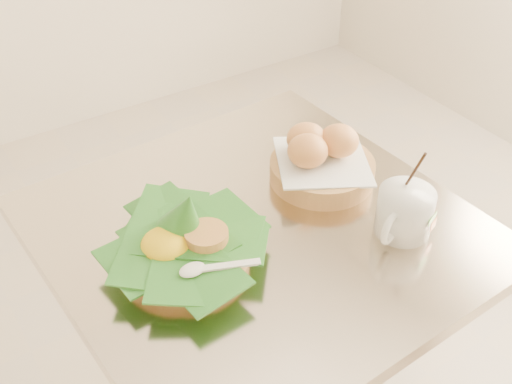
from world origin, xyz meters
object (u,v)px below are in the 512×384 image
cafe_table (258,311)px  coffee_mug (404,212)px  bread_basket (320,160)px  rice_basket (184,240)px

cafe_table → coffee_mug: 0.36m
bread_basket → coffee_mug: 0.20m
rice_basket → coffee_mug: (0.34, -0.15, 0.01)m
rice_basket → coffee_mug: 0.37m
coffee_mug → rice_basket: bearing=156.7°
cafe_table → coffee_mug: (0.20, -0.15, 0.27)m
bread_basket → coffee_mug: coffee_mug is taller
bread_basket → coffee_mug: (0.02, -0.20, 0.00)m
cafe_table → coffee_mug: size_ratio=4.52×
cafe_table → bread_basket: size_ratio=3.27×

